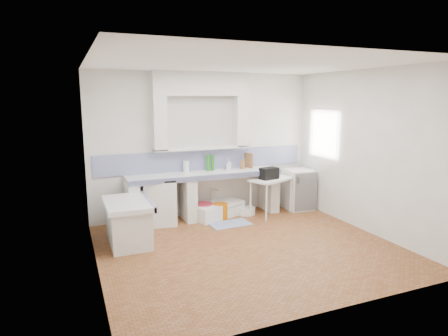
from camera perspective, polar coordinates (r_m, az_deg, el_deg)
name	(u,v)px	position (r m, az deg, el deg)	size (l,w,h in m)	color
floor	(248,247)	(6.20, 3.60, -11.61)	(4.50, 4.50, 0.00)	brown
ceiling	(250,64)	(5.77, 3.92, 15.13)	(4.50, 4.50, 0.00)	white
wall_back	(205,145)	(7.65, -2.86, 3.45)	(4.50, 4.50, 0.00)	white
wall_front	(334,187)	(4.16, 15.99, -2.77)	(4.50, 4.50, 0.00)	white
wall_left	(92,170)	(5.25, -18.88, -0.26)	(4.50, 4.50, 0.00)	white
wall_right	(367,152)	(7.10, 20.30, 2.29)	(4.50, 4.50, 0.00)	white
alcove_mass	(201,84)	(7.45, -3.35, 12.31)	(1.90, 0.25, 0.45)	white
window_frame	(331,134)	(8.10, 15.56, 4.89)	(0.35, 0.86, 1.06)	#331D10
lace_valance	(326,115)	(7.99, 14.87, 7.58)	(0.01, 0.84, 0.24)	white
counter_slab	(205,175)	(7.43, -2.77, -0.98)	(3.00, 0.60, 0.08)	white
counter_lip	(210,177)	(7.17, -2.02, -1.39)	(3.00, 0.04, 0.10)	navy
counter_pier_left	(133,205)	(7.20, -13.34, -5.31)	(0.20, 0.55, 0.82)	white
counter_pier_mid	(188,199)	(7.42, -5.30, -4.59)	(0.20, 0.55, 0.82)	white
counter_pier_right	(269,191)	(8.09, 6.65, -3.36)	(0.20, 0.55, 0.82)	white
peninsula_top	(127,204)	(6.34, -14.06, -5.12)	(0.70, 1.10, 0.08)	white
peninsula_base	(128,225)	(6.44, -13.92, -8.12)	(0.60, 1.00, 0.62)	white
peninsula_lip	(148,201)	(6.39, -11.12, -4.87)	(0.04, 1.10, 0.10)	navy
backsplash	(205,160)	(7.68, -2.80, 1.21)	(4.27, 0.03, 0.40)	navy
stove	(160,202)	(7.27, -9.45, -4.99)	(0.58, 0.56, 0.83)	white
sink	(216,210)	(7.68, -1.17, -6.22)	(1.06, 0.57, 0.25)	white
side_table	(271,196)	(7.81, 6.94, -4.17)	(0.89, 0.49, 0.04)	white
fridge	(299,189)	(8.28, 10.94, -3.10)	(0.54, 0.54, 0.84)	white
bucket_red	(204,211)	(7.53, -2.99, -6.33)	(0.34, 0.34, 0.31)	#A92032
bucket_orange	(220,211)	(7.56, -0.57, -6.37)	(0.31, 0.31, 0.29)	#D76400
bucket_blue	(231,208)	(7.77, 1.02, -5.96)	(0.29, 0.29, 0.27)	blue
basin_white	(246,210)	(7.85, 3.26, -6.28)	(0.37, 0.37, 0.14)	white
water_bottle_a	(210,207)	(7.78, -2.11, -5.83)	(0.08, 0.08, 0.30)	silver
water_bottle_b	(216,207)	(7.83, -1.15, -5.85)	(0.07, 0.07, 0.27)	silver
black_bag	(269,173)	(7.62, 6.66, -0.79)	(0.36, 0.20, 0.23)	black
green_bottle_a	(208,163)	(7.57, -2.38, 0.78)	(0.07, 0.07, 0.32)	#21721B
green_bottle_b	(213,163)	(7.60, -1.69, 0.78)	(0.07, 0.07, 0.31)	#21721B
knife_block	(242,164)	(7.80, 2.73, 0.52)	(0.09, 0.07, 0.18)	brown
cutting_board	(249,160)	(7.91, 3.67, 1.13)	(0.02, 0.22, 0.31)	brown
paper_towel	(186,167)	(7.44, -5.62, 0.17)	(0.11, 0.11, 0.22)	white
soap_bottle	(229,164)	(7.69, 0.71, 0.53)	(0.10, 0.10, 0.21)	white
rug	(230,224)	(7.24, 0.91, -8.26)	(0.75, 0.43, 0.01)	navy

